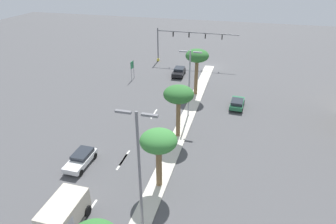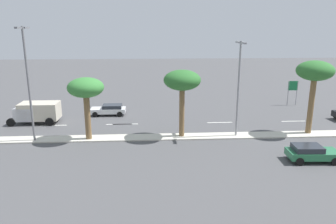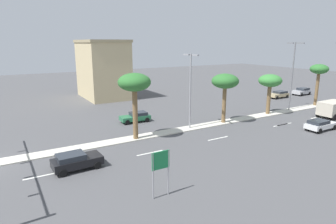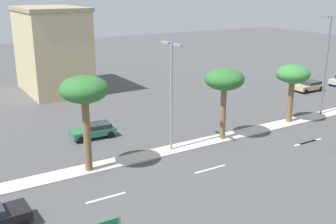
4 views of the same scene
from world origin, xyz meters
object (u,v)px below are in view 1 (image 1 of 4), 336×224
at_px(palm_tree_left, 197,57).
at_px(sedan_white_mid, 81,159).
at_px(sedan_green_left, 237,103).
at_px(sedan_black_leading, 179,72).
at_px(palm_tree_mid, 159,142).
at_px(traffic_signal_gantry, 179,41).
at_px(street_lamp_rear, 189,79).
at_px(street_lamp_right, 139,166).
at_px(directional_road_sign, 132,67).
at_px(palm_tree_inboard, 179,95).
at_px(box_truck, 61,216).

distance_m(palm_tree_left, sedan_white_mid, 23.00).
relative_size(sedan_green_left, sedan_black_leading, 0.98).
height_order(palm_tree_left, sedan_green_left, palm_tree_left).
relative_size(palm_tree_left, palm_tree_mid, 1.23).
height_order(traffic_signal_gantry, street_lamp_rear, street_lamp_rear).
height_order(traffic_signal_gantry, sedan_white_mid, traffic_signal_gantry).
xyz_separation_m(palm_tree_mid, sedan_black_leading, (4.97, -29.24, -4.11)).
relative_size(street_lamp_right, sedan_white_mid, 2.49).
distance_m(directional_road_sign, sedan_green_left, 19.88).
bearing_deg(traffic_signal_gantry, palm_tree_inboard, 103.00).
height_order(street_lamp_rear, sedan_green_left, street_lamp_rear).
height_order(traffic_signal_gantry, street_lamp_right, street_lamp_right).
height_order(palm_tree_left, sedan_white_mid, palm_tree_left).
xyz_separation_m(sedan_white_mid, sedan_black_leading, (-3.81, -28.31, 0.06)).
bearing_deg(sedan_black_leading, traffic_signal_gantry, -76.82).
distance_m(palm_tree_mid, box_truck, 9.71).
relative_size(traffic_signal_gantry, street_lamp_rear, 1.83).
height_order(directional_road_sign, sedan_green_left, directional_road_sign).
relative_size(palm_tree_inboard, sedan_white_mid, 1.55).
relative_size(traffic_signal_gantry, palm_tree_inboard, 2.57).
bearing_deg(sedan_black_leading, street_lamp_rear, 107.87).
bearing_deg(palm_tree_left, sedan_black_leading, -59.23).
relative_size(palm_tree_inboard, sedan_black_leading, 1.57).
bearing_deg(traffic_signal_gantry, street_lamp_rear, 106.33).
bearing_deg(street_lamp_right, palm_tree_inboard, -88.31).
height_order(traffic_signal_gantry, palm_tree_left, palm_tree_left).
distance_m(traffic_signal_gantry, palm_tree_mid, 37.36).
distance_m(palm_tree_inboard, palm_tree_mid, 8.92).
relative_size(directional_road_sign, palm_tree_inboard, 0.52).
bearing_deg(box_truck, palm_tree_mid, -131.29).
relative_size(directional_road_sign, street_lamp_rear, 0.37).
bearing_deg(sedan_white_mid, street_lamp_rear, -123.03).
bearing_deg(box_truck, sedan_green_left, -115.50).
height_order(palm_tree_mid, sedan_white_mid, palm_tree_mid).
bearing_deg(box_truck, palm_tree_inboard, -109.85).
relative_size(traffic_signal_gantry, directional_road_sign, 4.95).
bearing_deg(sedan_white_mid, box_truck, 110.11).
distance_m(traffic_signal_gantry, palm_tree_inboard, 28.60).
bearing_deg(street_lamp_rear, traffic_signal_gantry, -73.67).
bearing_deg(sedan_white_mid, traffic_signal_gantry, -93.27).
xyz_separation_m(traffic_signal_gantry, street_lamp_right, (-6.84, 41.77, 1.56)).
relative_size(palm_tree_left, sedan_white_mid, 1.73).
bearing_deg(street_lamp_right, sedan_green_left, -104.36).
distance_m(sedan_green_left, sedan_black_leading, 15.38).
distance_m(directional_road_sign, sedan_white_mid, 24.69).
bearing_deg(sedan_white_mid, palm_tree_mid, 173.99).
relative_size(traffic_signal_gantry, palm_tree_mid, 2.83).
bearing_deg(street_lamp_right, palm_tree_mid, -88.72).
relative_size(palm_tree_inboard, street_lamp_rear, 0.71).
distance_m(street_lamp_rear, street_lamp_right, 19.25).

